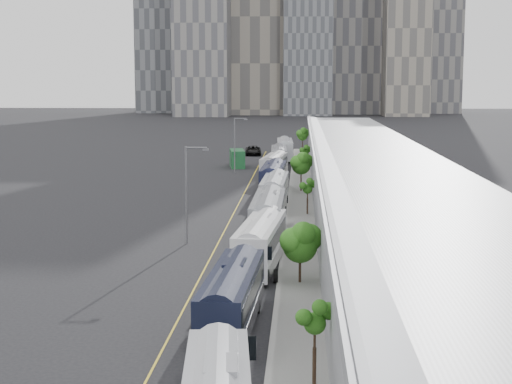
# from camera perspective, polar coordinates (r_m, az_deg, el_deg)

# --- Properties ---
(sidewalk) EXTENTS (10.00, 170.00, 0.12)m
(sidewalk) POSITION_cam_1_polar(r_m,az_deg,el_deg) (78.34, 5.75, -2.15)
(sidewalk) COLOR gray
(sidewalk) RESTS_ON ground
(lane_line) EXTENTS (0.12, 160.00, 0.02)m
(lane_line) POSITION_cam_1_polar(r_m,az_deg,el_deg) (78.60, -1.92, -2.11)
(lane_line) COLOR gold
(lane_line) RESTS_ON ground
(depot) EXTENTS (12.45, 160.40, 7.20)m
(depot) POSITION_cam_1_polar(r_m,az_deg,el_deg) (78.08, 8.72, 0.33)
(depot) COLOR gray
(depot) RESTS_ON ground
(bus_1) EXTENTS (2.99, 12.36, 3.58)m
(bus_1) POSITION_cam_1_polar(r_m,az_deg,el_deg) (44.35, -1.72, -8.08)
(bus_1) COLOR black
(bus_1) RESTS_ON ground
(bus_2) EXTENTS (3.56, 12.90, 3.72)m
(bus_2) POSITION_cam_1_polar(r_m,az_deg,el_deg) (58.76, 0.35, -4.01)
(bus_2) COLOR white
(bus_2) RESTS_ON ground
(bus_3) EXTENTS (2.97, 13.37, 3.90)m
(bus_3) POSITION_cam_1_polar(r_m,az_deg,el_deg) (70.15, 0.90, -1.98)
(bus_3) COLOR gray
(bus_3) RESTS_ON ground
(bus_4) EXTENTS (2.88, 12.71, 3.70)m
(bus_4) POSITION_cam_1_polar(r_m,az_deg,el_deg) (86.18, 1.36, -0.17)
(bus_4) COLOR #ACAFB7
(bus_4) RESTS_ON ground
(bus_5) EXTENTS (3.01, 13.23, 3.85)m
(bus_5) POSITION_cam_1_polar(r_m,az_deg,el_deg) (97.56, 1.27, 0.82)
(bus_5) COLOR black
(bus_5) RESTS_ON ground
(bus_6) EXTENTS (3.72, 12.73, 3.67)m
(bus_6) POSITION_cam_1_polar(r_m,az_deg,el_deg) (112.27, 1.33, 1.72)
(bus_6) COLOR #B5B5B7
(bus_6) RESTS_ON ground
(bus_7) EXTENTS (2.87, 12.15, 3.53)m
(bus_7) POSITION_cam_1_polar(r_m,az_deg,el_deg) (127.58, 1.67, 2.45)
(bus_7) COLOR gray
(bus_7) RESTS_ON ground
(bus_8) EXTENTS (3.13, 13.33, 3.87)m
(bus_8) POSITION_cam_1_polar(r_m,az_deg,el_deg) (140.13, 2.11, 3.00)
(bus_8) COLOR silver
(bus_8) RESTS_ON ground
(tree_0) EXTENTS (1.02, 1.02, 3.75)m
(tree_0) POSITION_cam_1_polar(r_m,az_deg,el_deg) (35.60, 4.30, -9.51)
(tree_0) COLOR black
(tree_0) RESTS_ON ground
(tree_1) EXTENTS (2.42, 2.42, 4.27)m
(tree_1) POSITION_cam_1_polar(r_m,az_deg,el_deg) (53.82, 3.23, -3.53)
(tree_1) COLOR black
(tree_1) RESTS_ON ground
(tree_2) EXTENTS (1.01, 1.01, 3.41)m
(tree_2) POSITION_cam_1_polar(r_m,az_deg,el_deg) (81.82, 3.77, 0.24)
(tree_2) COLOR black
(tree_2) RESTS_ON ground
(tree_3) EXTENTS (2.40, 2.40, 4.95)m
(tree_3) POSITION_cam_1_polar(r_m,az_deg,el_deg) (99.24, 3.30, 2.16)
(tree_3) COLOR black
(tree_3) RESTS_ON ground
(tree_4) EXTENTS (1.17, 1.17, 3.45)m
(tree_4) POSITION_cam_1_polar(r_m,az_deg,el_deg) (125.20, 3.60, 2.93)
(tree_4) COLOR black
(tree_4) RESTS_ON ground
(tree_5) EXTENTS (2.01, 2.01, 4.87)m
(tree_5) POSITION_cam_1_polar(r_m,az_deg,el_deg) (152.33, 3.40, 4.23)
(tree_5) COLOR black
(tree_5) RESTS_ON ground
(street_lamp_near) EXTENTS (2.04, 0.22, 8.40)m
(street_lamp_near) POSITION_cam_1_polar(r_m,az_deg,el_deg) (66.99, -4.94, 0.32)
(street_lamp_near) COLOR #59595E
(street_lamp_near) RESTS_ON ground
(street_lamp_far) EXTENTS (2.04, 0.22, 8.46)m
(street_lamp_far) POSITION_cam_1_polar(r_m,az_deg,el_deg) (119.11, -1.47, 3.71)
(street_lamp_far) COLOR #59595E
(street_lamp_far) RESTS_ON ground
(shipping_container) EXTENTS (3.07, 6.50, 2.84)m
(shipping_container) POSITION_cam_1_polar(r_m,az_deg,el_deg) (128.20, -1.38, 2.45)
(shipping_container) COLOR #144221
(shipping_container) RESTS_ON ground
(suv) EXTENTS (3.42, 6.56, 1.77)m
(suv) POSITION_cam_1_polar(r_m,az_deg,el_deg) (149.59, -0.21, 3.04)
(suv) COLOR black
(suv) RESTS_ON ground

